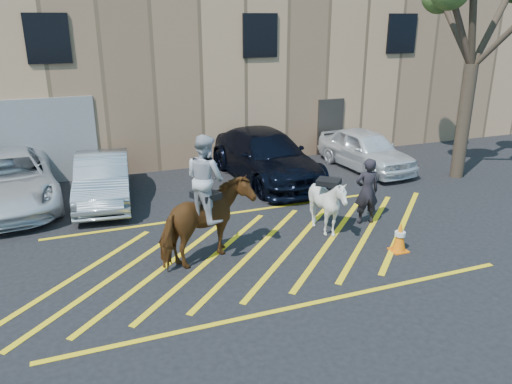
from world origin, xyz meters
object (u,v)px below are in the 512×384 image
object	(u,v)px
handler	(367,191)
saddled_white	(328,205)
car_white_suv	(365,150)
car_blue_suv	(265,156)
car_silver_sedan	(103,179)
traffic_cone	(400,237)
car_white_pickup	(8,180)
mounted_bay	(206,212)
tree	(480,1)

from	to	relation	value
handler	saddled_white	distance (m)	1.32
car_white_suv	saddled_white	bearing A→B (deg)	-136.70
car_blue_suv	saddled_white	xyz separation A→B (m)	(-0.23, -4.74, -0.03)
car_silver_sedan	traffic_cone	world-z (taller)	car_silver_sedan
car_white_pickup	car_silver_sedan	bearing A→B (deg)	-20.05
handler	mounted_bay	size ratio (longest dim) A/B	0.61
car_white_pickup	traffic_cone	bearing A→B (deg)	-42.65
car_white_suv	mounted_bay	distance (m)	8.84
car_silver_sedan	handler	distance (m)	7.63
saddled_white	tree	size ratio (longest dim) A/B	0.26
handler	mounted_bay	distance (m)	4.59
car_white_pickup	car_blue_suv	distance (m)	7.91
traffic_cone	saddled_white	bearing A→B (deg)	125.84
car_white_pickup	car_blue_suv	xyz separation A→B (m)	(7.90, -0.38, 0.04)
handler	traffic_cone	xyz separation A→B (m)	(-0.19, -1.77, -0.53)
car_blue_suv	traffic_cone	size ratio (longest dim) A/B	7.66
traffic_cone	tree	bearing A→B (deg)	37.59
saddled_white	traffic_cone	bearing A→B (deg)	-54.16
car_white_suv	car_silver_sedan	bearing A→B (deg)	175.61
car_silver_sedan	car_white_pickup	bearing A→B (deg)	172.00
traffic_cone	car_white_pickup	bearing A→B (deg)	142.90
car_blue_suv	handler	world-z (taller)	handler
car_blue_suv	handler	distance (m)	4.62
car_blue_suv	car_silver_sedan	bearing A→B (deg)	178.85
car_silver_sedan	saddled_white	world-z (taller)	saddled_white
car_blue_suv	tree	xyz separation A→B (m)	(6.27, -2.11, 4.88)
traffic_cone	car_blue_suv	bearing A→B (deg)	97.96
car_white_pickup	tree	bearing A→B (deg)	-15.49
car_blue_suv	saddled_white	bearing A→B (deg)	-97.09
saddled_white	car_silver_sedan	bearing A→B (deg)	138.82
mounted_bay	traffic_cone	size ratio (longest dim) A/B	4.00
car_white_suv	handler	world-z (taller)	handler
mounted_bay	saddled_white	size ratio (longest dim) A/B	1.56
mounted_bay	saddled_white	xyz separation A→B (m)	(3.24, 0.40, -0.40)
handler	car_blue_suv	bearing A→B (deg)	-65.32
car_blue_suv	tree	world-z (taller)	tree
mounted_bay	saddled_white	world-z (taller)	mounted_bay
car_blue_suv	car_white_pickup	bearing A→B (deg)	172.93
car_silver_sedan	mounted_bay	world-z (taller)	mounted_bay
car_white_suv	tree	size ratio (longest dim) A/B	0.58
car_white_pickup	car_blue_suv	bearing A→B (deg)	-8.28
car_white_pickup	car_silver_sedan	xyz separation A→B (m)	(2.60, -0.67, -0.06)
car_white_suv	traffic_cone	world-z (taller)	car_white_suv
car_silver_sedan	car_white_suv	size ratio (longest dim) A/B	1.02
car_blue_suv	mounted_bay	size ratio (longest dim) A/B	1.91
car_blue_suv	traffic_cone	distance (m)	6.34
car_white_suv	tree	bearing A→B (deg)	-43.67
mounted_bay	saddled_white	distance (m)	3.29
car_white_pickup	mounted_bay	distance (m)	7.09
car_white_pickup	handler	world-z (taller)	handler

